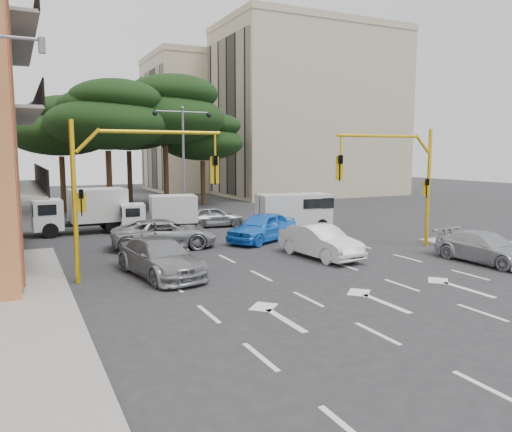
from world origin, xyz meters
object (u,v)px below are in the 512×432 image
(signal_mast_left, at_px, (124,177))
(box_truck_a, at_px, (81,211))
(street_lamp_center, at_px, (183,143))
(car_silver_wagon, at_px, (160,257))
(car_silver_parked, at_px, (485,248))
(car_blue_compact, at_px, (262,227))
(car_white_hatch, at_px, (320,242))
(box_truck_b, at_px, (160,214))
(van_white, at_px, (294,211))
(car_silver_cross_b, at_px, (213,216))
(signal_mast_right, at_px, (402,171))
(car_silver_cross_a, at_px, (165,234))

(signal_mast_left, xyz_separation_m, box_truck_a, (-0.25, 12.01, -2.56))
(street_lamp_center, bearing_deg, car_silver_wagon, -111.31)
(street_lamp_center, height_order, car_silver_parked, street_lamp_center)
(car_blue_compact, height_order, car_silver_parked, car_blue_compact)
(car_white_hatch, bearing_deg, street_lamp_center, 91.37)
(box_truck_a, distance_m, box_truck_b, 4.64)
(street_lamp_center, relative_size, box_truck_b, 1.72)
(car_blue_compact, xyz_separation_m, van_white, (3.78, 3.15, 0.34))
(car_blue_compact, height_order, car_silver_cross_b, car_blue_compact)
(car_blue_compact, xyz_separation_m, car_silver_parked, (6.47, -8.96, -0.12))
(street_lamp_center, xyz_separation_m, car_white_hatch, (1.98, -14.11, -4.68))
(signal_mast_right, relative_size, car_silver_cross_a, 1.13)
(car_silver_cross_a, relative_size, van_white, 1.16)
(signal_mast_left, distance_m, car_white_hatch, 9.33)
(car_silver_cross_a, distance_m, van_white, 9.42)
(car_white_hatch, relative_size, car_silver_cross_a, 0.86)
(street_lamp_center, relative_size, car_white_hatch, 1.71)
(signal_mast_left, height_order, car_white_hatch, signal_mast_left)
(box_truck_b, bearing_deg, car_silver_cross_a, 176.67)
(car_silver_cross_a, bearing_deg, signal_mast_right, -104.87)
(car_silver_parked, xyz_separation_m, box_truck_b, (-10.62, 14.59, 0.44))
(van_white, xyz_separation_m, box_truck_a, (-12.28, 4.08, 0.19))
(car_silver_cross_b, height_order, box_truck_b, box_truck_b)
(signal_mast_right, xyz_separation_m, car_silver_wagon, (-12.36, -0.24, -3.15))
(car_blue_compact, distance_m, car_silver_wagon, 8.62)
(car_blue_compact, xyz_separation_m, box_truck_a, (-8.50, 7.23, 0.54))
(van_white, distance_m, box_truck_b, 8.31)
(signal_mast_right, height_order, car_silver_cross_b, signal_mast_right)
(car_silver_parked, relative_size, van_white, 1.02)
(street_lamp_center, distance_m, box_truck_b, 6.23)
(box_truck_b, bearing_deg, signal_mast_right, -128.63)
(car_silver_cross_a, xyz_separation_m, box_truck_b, (1.12, 5.10, 0.38))
(car_silver_wagon, distance_m, box_truck_b, 11.04)
(car_white_hatch, relative_size, car_silver_wagon, 0.90)
(signal_mast_left, height_order, car_silver_cross_b, signal_mast_left)
(car_blue_compact, relative_size, car_silver_wagon, 0.92)
(signal_mast_left, xyz_separation_m, car_silver_parked, (14.73, -4.18, -3.21))
(signal_mast_right, relative_size, car_silver_wagon, 1.18)
(signal_mast_right, xyz_separation_m, van_white, (-1.57, 7.93, -2.75))
(street_lamp_center, xyz_separation_m, car_silver_cross_b, (1.00, -3.00, -4.74))
(car_silver_parked, bearing_deg, car_blue_compact, 122.60)
(car_silver_wagon, xyz_separation_m, car_silver_cross_a, (1.75, 5.55, 0.00))
(signal_mast_right, distance_m, car_blue_compact, 7.82)
(box_truck_a, bearing_deg, street_lamp_center, -76.03)
(signal_mast_right, bearing_deg, box_truck_a, 139.09)
(car_blue_compact, height_order, box_truck_b, box_truck_b)
(box_truck_b, bearing_deg, signal_mast_left, 167.48)
(car_white_hatch, relative_size, car_blue_compact, 0.98)
(car_white_hatch, bearing_deg, signal_mast_left, 172.70)
(car_blue_compact, height_order, car_silver_wagon, car_blue_compact)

